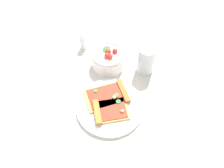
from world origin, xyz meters
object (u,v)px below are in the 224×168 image
at_px(pizza_slice_near, 108,111).
at_px(pizza_slice_far, 110,95).
at_px(plate, 110,107).
at_px(soda_glass, 146,61).
at_px(salad_bowl, 108,59).
at_px(pepper_shaker, 83,41).

height_order(pizza_slice_near, pizza_slice_far, same).
bearing_deg(plate, pizza_slice_far, -45.81).
relative_size(plate, soda_glass, 2.05).
height_order(pizza_slice_near, salad_bowl, salad_bowl).
bearing_deg(pizza_slice_near, pepper_shaker, -28.82).
xyz_separation_m(soda_glass, pepper_shaker, (0.27, 0.08, -0.02)).
xyz_separation_m(plate, soda_glass, (0.02, -0.23, 0.05)).
distance_m(plate, salad_bowl, 0.21).
xyz_separation_m(pizza_slice_near, soda_glass, (0.03, -0.25, 0.03)).
height_order(salad_bowl, pepper_shaker, salad_bowl).
relative_size(pizza_slice_near, pizza_slice_far, 0.82).
relative_size(soda_glass, pepper_shaker, 1.57).
relative_size(pizza_slice_far, soda_glass, 1.54).
bearing_deg(pizza_slice_near, pizza_slice_far, -51.48).
relative_size(pizza_slice_far, salad_bowl, 1.34).
height_order(plate, pizza_slice_near, pizza_slice_near).
relative_size(salad_bowl, soda_glass, 1.15).
relative_size(pizza_slice_far, pepper_shaker, 2.42).
distance_m(salad_bowl, soda_glass, 0.15).
height_order(salad_bowl, soda_glass, soda_glass).
bearing_deg(pizza_slice_near, soda_glass, -82.31).
distance_m(pizza_slice_far, salad_bowl, 0.17).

